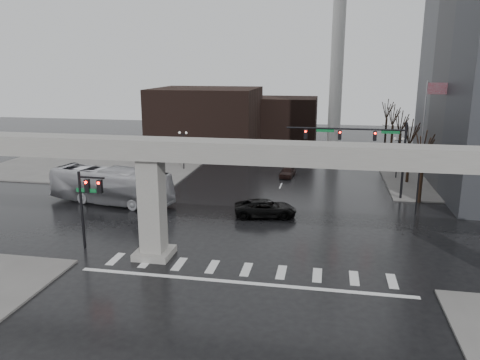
{
  "coord_description": "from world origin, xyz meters",
  "views": [
    {
      "loc": [
        5.05,
        -30.14,
        13.7
      ],
      "look_at": [
        -1.79,
        6.11,
        4.5
      ],
      "focal_mm": 35.0,
      "sensor_mm": 36.0,
      "label": 1
    }
  ],
  "objects_px": {
    "pickup_truck": "(265,208)",
    "far_car": "(288,172)",
    "city_bus": "(111,186)",
    "signal_mast_arm": "(366,143)"
  },
  "relations": [
    {
      "from": "city_bus",
      "to": "far_car",
      "type": "relative_size",
      "value": 3.45
    },
    {
      "from": "pickup_truck",
      "to": "far_car",
      "type": "xyz_separation_m",
      "value": [
        0.64,
        15.93,
        -0.14
      ]
    },
    {
      "from": "pickup_truck",
      "to": "far_car",
      "type": "distance_m",
      "value": 15.94
    },
    {
      "from": "pickup_truck",
      "to": "city_bus",
      "type": "relative_size",
      "value": 0.44
    },
    {
      "from": "city_bus",
      "to": "far_car",
      "type": "distance_m",
      "value": 22.0
    },
    {
      "from": "signal_mast_arm",
      "to": "pickup_truck",
      "type": "bearing_deg",
      "value": -138.49
    },
    {
      "from": "signal_mast_arm",
      "to": "pickup_truck",
      "type": "distance_m",
      "value": 13.35
    },
    {
      "from": "signal_mast_arm",
      "to": "pickup_truck",
      "type": "height_order",
      "value": "signal_mast_arm"
    },
    {
      "from": "pickup_truck",
      "to": "city_bus",
      "type": "xyz_separation_m",
      "value": [
        -15.84,
        1.39,
        1.03
      ]
    },
    {
      "from": "city_bus",
      "to": "far_car",
      "type": "xyz_separation_m",
      "value": [
        16.47,
        14.54,
        -1.17
      ]
    }
  ]
}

